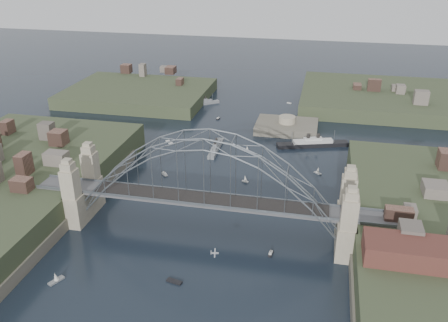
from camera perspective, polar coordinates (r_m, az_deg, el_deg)
ground at (r=114.32m, az=-1.94°, el=-8.27°), size 500.00×500.00×0.00m
bridge at (r=108.10m, az=-2.03°, el=-2.79°), size 84.00×13.80×24.60m
headland_nw at (r=212.92m, az=-10.20°, el=7.50°), size 60.00×45.00×9.00m
headland_ne at (r=213.49m, az=18.82°, el=6.67°), size 70.00×55.00×9.50m
fort_island at (r=174.83m, az=7.50°, el=3.55°), size 22.00×16.00×9.40m
wharf_shed at (r=96.63m, az=22.36°, el=-10.15°), size 20.00×8.00×4.00m
naval_cruiser_near at (r=156.56m, az=-0.98°, el=1.61°), size 2.47×16.27×4.87m
naval_cruiser_far at (r=201.88m, az=-2.48°, el=6.99°), size 12.28×9.83×4.69m
ocean_liner at (r=161.91m, az=10.59°, el=2.05°), size 23.95×10.55×5.92m
aeroplane at (r=93.52m, az=-1.21°, el=-10.98°), size 1.64×2.96×0.43m
small_boat_a at (r=140.88m, az=-7.17°, el=-1.56°), size 2.52×2.52×1.43m
small_boat_b at (r=135.43m, az=2.56°, el=-2.19°), size 1.96×1.31×2.38m
small_boat_c at (r=99.20m, az=-5.99°, el=-14.19°), size 3.43×1.79×0.45m
small_boat_d at (r=142.93m, az=11.21°, el=-1.20°), size 2.37×2.03×2.38m
small_boat_e at (r=163.28m, az=-6.55°, el=2.22°), size 3.63×3.82×0.45m
small_boat_f at (r=154.96m, az=2.81°, el=1.45°), size 1.54×1.59×2.38m
small_boat_h at (r=184.49m, az=-0.71°, el=5.12°), size 1.27×2.09×1.43m
small_boat_i at (r=125.73m, az=12.88°, el=-5.55°), size 1.21×2.62×0.45m
small_boat_j at (r=104.18m, az=-19.54°, el=-13.17°), size 2.42×3.52×2.38m
small_boat_k at (r=205.25m, az=7.84°, el=6.91°), size 2.07×1.25×0.45m
small_boat_l at (r=146.86m, az=-13.75°, el=-0.71°), size 2.31×1.71×2.38m
small_boat_m at (r=106.44m, az=5.63°, el=-11.01°), size 1.03×2.33×1.43m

